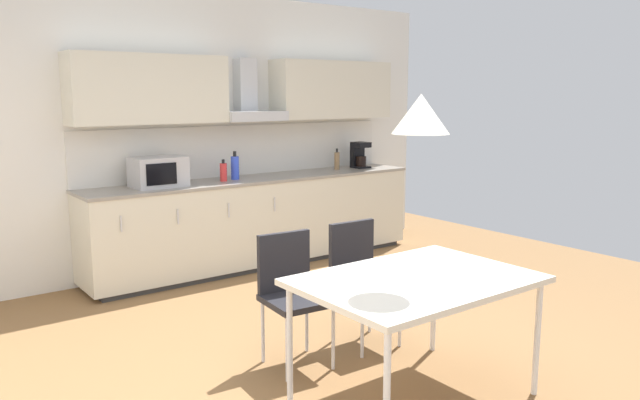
{
  "coord_description": "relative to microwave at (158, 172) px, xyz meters",
  "views": [
    {
      "loc": [
        -2.47,
        -2.94,
        1.78
      ],
      "look_at": [
        0.28,
        0.71,
        1.0
      ],
      "focal_mm": 35.0,
      "sensor_mm": 36.0,
      "label": 1
    }
  ],
  "objects": [
    {
      "name": "bottle_red",
      "position": [
        0.66,
        -0.03,
        -0.05
      ],
      "size": [
        0.07,
        0.07,
        0.22
      ],
      "color": "red",
      "rests_on": "kitchen_counter"
    },
    {
      "name": "bottle_blue",
      "position": [
        0.82,
        0.01,
        -0.02
      ],
      "size": [
        0.08,
        0.08,
        0.29
      ],
      "color": "blue",
      "rests_on": "kitchen_counter"
    },
    {
      "name": "chair_far_left",
      "position": [
        -0.03,
        -2.23,
        -0.53
      ],
      "size": [
        0.44,
        0.44,
        0.87
      ],
      "color": "black",
      "rests_on": "ground_plane"
    },
    {
      "name": "microwave",
      "position": [
        0.0,
        0.0,
        0.0
      ],
      "size": [
        0.48,
        0.35,
        0.28
      ],
      "color": "#ADADB2",
      "rests_on": "kitchen_counter"
    },
    {
      "name": "coffee_maker",
      "position": [
        2.48,
        0.03,
        0.01
      ],
      "size": [
        0.18,
        0.19,
        0.3
      ],
      "color": "black",
      "rests_on": "kitchen_counter"
    },
    {
      "name": "ground_plane",
      "position": [
        0.21,
        -2.57,
        -1.07
      ],
      "size": [
        8.3,
        8.62,
        0.02
      ],
      "primitive_type": "cube",
      "color": "brown"
    },
    {
      "name": "chair_far_right",
      "position": [
        0.57,
        -2.23,
        -0.53
      ],
      "size": [
        0.42,
        0.42,
        0.87
      ],
      "color": "black",
      "rests_on": "ground_plane"
    },
    {
      "name": "pendant_lamp",
      "position": [
        0.26,
        -3.08,
        0.61
      ],
      "size": [
        0.32,
        0.32,
        0.22
      ],
      "primitive_type": "cone",
      "color": "silver"
    },
    {
      "name": "wall_back",
      "position": [
        0.21,
        0.35,
        0.33
      ],
      "size": [
        6.64,
        0.1,
        2.78
      ],
      "primitive_type": "cube",
      "color": "silver",
      "rests_on": "ground_plane"
    },
    {
      "name": "upper_wall_cabinets",
      "position": [
        1.08,
        0.14,
        0.75
      ],
      "size": [
        3.64,
        0.4,
        0.64
      ],
      "color": "beige"
    },
    {
      "name": "bottle_brown",
      "position": [
        2.16,
        0.04,
        -0.04
      ],
      "size": [
        0.06,
        0.06,
        0.24
      ],
      "color": "brown",
      "rests_on": "kitchen_counter"
    },
    {
      "name": "kitchen_counter",
      "position": [
        1.08,
        0.0,
        -0.6
      ],
      "size": [
        3.66,
        0.63,
        0.92
      ],
      "color": "#333333",
      "rests_on": "ground_plane"
    },
    {
      "name": "dining_table",
      "position": [
        0.26,
        -3.08,
        -0.37
      ],
      "size": [
        1.33,
        0.94,
        0.74
      ],
      "color": "silver",
      "rests_on": "ground_plane"
    },
    {
      "name": "backsplash_tile",
      "position": [
        1.08,
        0.29,
        0.12
      ],
      "size": [
        3.64,
        0.02,
        0.53
      ],
      "primitive_type": "cube",
      "color": "silver",
      "rests_on": "kitchen_counter"
    }
  ]
}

